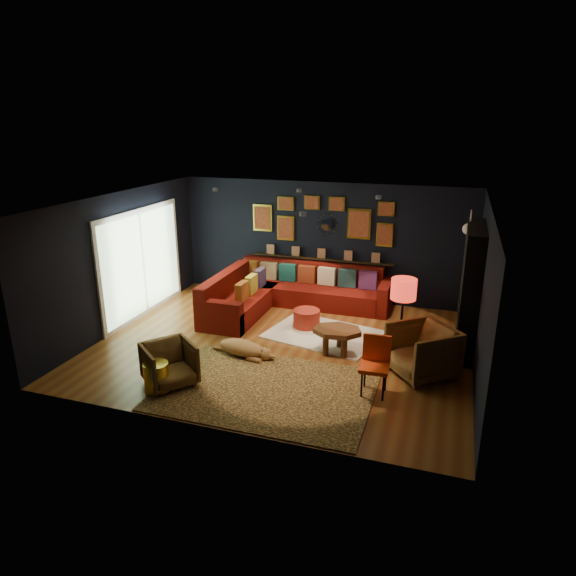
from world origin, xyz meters
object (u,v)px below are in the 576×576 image
(sectional, at_px, (283,294))
(armchair_right, at_px, (422,349))
(floor_lamp, at_px, (403,293))
(gold_stool, at_px, (157,377))
(coffee_table, at_px, (337,333))
(pouf, at_px, (307,318))
(armchair_left, at_px, (169,362))
(orange_chair, at_px, (376,360))
(dog, at_px, (242,345))

(sectional, xyz_separation_m, armchair_right, (3.06, -2.18, 0.14))
(floor_lamp, bearing_deg, gold_stool, -147.85)
(coffee_table, bearing_deg, pouf, 131.52)
(coffee_table, bearing_deg, armchair_left, -139.39)
(gold_stool, height_order, orange_chair, orange_chair)
(coffee_table, xyz_separation_m, dog, (-1.53, -0.62, -0.17))
(coffee_table, height_order, orange_chair, orange_chair)
(sectional, bearing_deg, orange_chair, -50.12)
(pouf, xyz_separation_m, gold_stool, (-1.43, -3.06, 0.04))
(sectional, bearing_deg, dog, -87.94)
(pouf, bearing_deg, coffee_table, -48.48)
(coffee_table, relative_size, pouf, 1.81)
(sectional, relative_size, gold_stool, 7.33)
(coffee_table, distance_m, pouf, 1.25)
(pouf, relative_size, gold_stool, 1.11)
(pouf, distance_m, armchair_left, 3.11)
(sectional, height_order, gold_stool, sectional)
(armchair_right, bearing_deg, coffee_table, -143.42)
(gold_stool, distance_m, dog, 1.68)
(gold_stool, xyz_separation_m, floor_lamp, (3.32, 2.09, 1.00))
(coffee_table, relative_size, dog, 0.79)
(pouf, distance_m, orange_chair, 2.65)
(orange_chair, bearing_deg, floor_lamp, 75.78)
(sectional, distance_m, pouf, 1.20)
(gold_stool, bearing_deg, sectional, 80.82)
(floor_lamp, relative_size, dog, 1.24)
(armchair_right, xyz_separation_m, dog, (-2.98, -0.26, -0.25))
(sectional, distance_m, gold_stool, 4.00)
(coffee_table, relative_size, armchair_left, 1.27)
(pouf, relative_size, armchair_left, 0.70)
(armchair_left, bearing_deg, sectional, 30.31)
(sectional, distance_m, floor_lamp, 3.39)
(sectional, relative_size, floor_lamp, 2.31)
(coffee_table, height_order, floor_lamp, floor_lamp)
(pouf, height_order, orange_chair, orange_chair)
(coffee_table, xyz_separation_m, armchair_left, (-2.18, -1.87, -0.00))
(armchair_left, height_order, dog, armchair_left)
(pouf, distance_m, floor_lamp, 2.36)
(sectional, xyz_separation_m, coffee_table, (1.61, -1.82, 0.05))
(armchair_right, bearing_deg, dog, -124.57)
(armchair_left, bearing_deg, orange_chair, -36.84)
(floor_lamp, bearing_deg, orange_chair, -102.44)
(orange_chair, bearing_deg, coffee_table, 125.02)
(armchair_left, bearing_deg, dog, 11.51)
(sectional, xyz_separation_m, armchair_left, (-0.57, -3.69, 0.05))
(armchair_right, bearing_deg, orange_chair, -78.87)
(coffee_table, distance_m, gold_stool, 3.10)
(armchair_left, height_order, floor_lamp, floor_lamp)
(sectional, bearing_deg, floor_lamp, -34.72)
(floor_lamp, distance_m, dog, 2.85)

